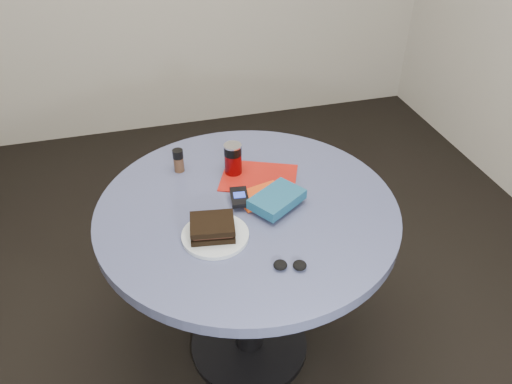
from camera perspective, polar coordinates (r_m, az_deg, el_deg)
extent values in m
plane|color=black|center=(2.19, -0.79, -17.16)|extent=(4.00, 4.00, 0.00)
cylinder|color=black|center=(2.18, -0.80, -16.93)|extent=(0.48, 0.48, 0.03)
cylinder|color=black|center=(1.91, -0.89, -10.57)|extent=(0.11, 0.11, 0.68)
cylinder|color=#42496E|center=(1.66, -1.00, -2.10)|extent=(1.00, 1.00, 0.04)
cylinder|color=silver|center=(1.53, -4.68, -4.97)|extent=(0.25, 0.25, 0.01)
cube|color=black|center=(1.52, -4.98, -4.46)|extent=(0.15, 0.13, 0.02)
cube|color=#331B13|center=(1.51, -5.00, -4.05)|extent=(0.13, 0.11, 0.01)
cube|color=black|center=(1.50, -5.03, -3.64)|extent=(0.15, 0.13, 0.02)
cylinder|color=#580405|center=(1.78, -2.62, 3.24)|extent=(0.06, 0.06, 0.08)
cylinder|color=black|center=(1.75, -2.67, 4.78)|extent=(0.07, 0.07, 0.03)
cylinder|color=silver|center=(1.74, -2.69, 5.32)|extent=(0.07, 0.07, 0.01)
cylinder|color=#492F1F|center=(1.82, -8.80, 3.17)|extent=(0.04, 0.04, 0.06)
cylinder|color=black|center=(1.80, -8.93, 4.33)|extent=(0.04, 0.04, 0.03)
cube|color=#9D150E|center=(1.77, 0.33, 1.65)|extent=(0.32, 0.28, 0.00)
cube|color=#D64210|center=(1.67, 0.59, -0.45)|extent=(0.18, 0.14, 0.01)
cube|color=navy|center=(1.62, 2.42, -0.82)|extent=(0.21, 0.19, 0.03)
cube|color=black|center=(1.64, -1.91, -0.59)|extent=(0.07, 0.11, 0.02)
cube|color=#2133A7|center=(1.64, -1.91, -0.34)|extent=(0.04, 0.04, 0.00)
ellipsoid|color=black|center=(1.43, 2.79, -8.33)|extent=(0.05, 0.05, 0.02)
ellipsoid|color=black|center=(1.43, 5.02, -8.35)|extent=(0.05, 0.05, 0.02)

